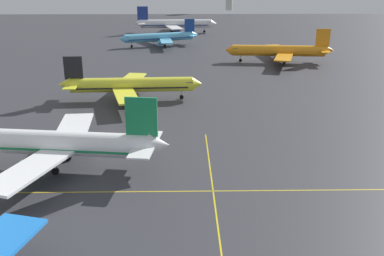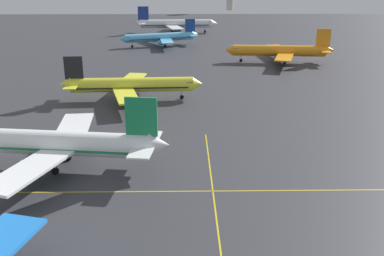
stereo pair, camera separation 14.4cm
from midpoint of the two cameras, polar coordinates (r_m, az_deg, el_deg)
airliner_second_row at (r=74.10m, az=-17.71°, el=-1.86°), size 39.02×33.40×12.13m
airliner_third_row at (r=108.96m, az=-7.95°, el=5.47°), size 34.70×29.95×10.80m
airliner_far_left_stand at (r=155.68m, az=11.14°, el=9.67°), size 36.75×31.58×11.42m
airliner_far_right_stand at (r=186.97m, az=-4.13°, el=11.53°), size 32.84×28.08×10.46m
airliner_distant_taxiway at (r=225.88m, az=-2.24°, el=13.19°), size 41.05×35.47×12.78m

